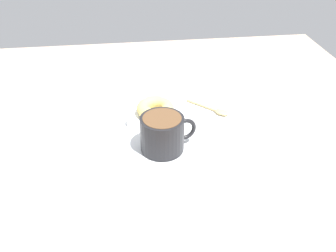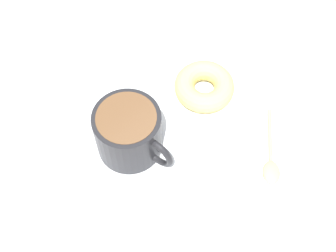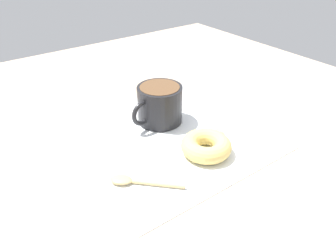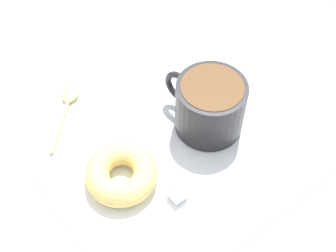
{
  "view_description": "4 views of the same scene",
  "coord_description": "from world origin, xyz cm",
  "px_view_note": "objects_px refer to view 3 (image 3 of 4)",
  "views": [
    {
      "loc": [
        -8.15,
        -66.9,
        48.52
      ],
      "look_at": [
        0.92,
        2.0,
        2.3
      ],
      "focal_mm": 40.0,
      "sensor_mm": 36.0,
      "label": 1
    },
    {
      "loc": [
        26.47,
        -19.57,
        59.35
      ],
      "look_at": [
        0.92,
        2.0,
        2.3
      ],
      "focal_mm": 50.0,
      "sensor_mm": 36.0,
      "label": 2
    },
    {
      "loc": [
        32.6,
        45.2,
        35.4
      ],
      "look_at": [
        0.92,
        2.0,
        2.3
      ],
      "focal_mm": 35.0,
      "sensor_mm": 36.0,
      "label": 3
    },
    {
      "loc": [
        -28.12,
        24.56,
        51.22
      ],
      "look_at": [
        0.92,
        2.0,
        2.3
      ],
      "focal_mm": 50.0,
      "sensor_mm": 36.0,
      "label": 4
    }
  ],
  "objects_px": {
    "spoon": "(131,181)",
    "sugar_cube": "(216,128)",
    "donut": "(206,146)",
    "coffee_cup": "(159,104)"
  },
  "relations": [
    {
      "from": "donut",
      "to": "coffee_cup",
      "type": "bearing_deg",
      "value": -89.21
    },
    {
      "from": "donut",
      "to": "spoon",
      "type": "bearing_deg",
      "value": -3.97
    },
    {
      "from": "donut",
      "to": "spoon",
      "type": "height_order",
      "value": "donut"
    },
    {
      "from": "coffee_cup",
      "to": "donut",
      "type": "distance_m",
      "value": 0.14
    },
    {
      "from": "spoon",
      "to": "sugar_cube",
      "type": "distance_m",
      "value": 0.21
    },
    {
      "from": "donut",
      "to": "sugar_cube",
      "type": "xyz_separation_m",
      "value": [
        -0.06,
        -0.04,
        -0.01
      ]
    },
    {
      "from": "coffee_cup",
      "to": "donut",
      "type": "height_order",
      "value": "coffee_cup"
    },
    {
      "from": "sugar_cube",
      "to": "coffee_cup",
      "type": "bearing_deg",
      "value": -58.36
    },
    {
      "from": "sugar_cube",
      "to": "donut",
      "type": "bearing_deg",
      "value": 33.14
    },
    {
      "from": "spoon",
      "to": "sugar_cube",
      "type": "relative_size",
      "value": 5.4
    }
  ]
}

